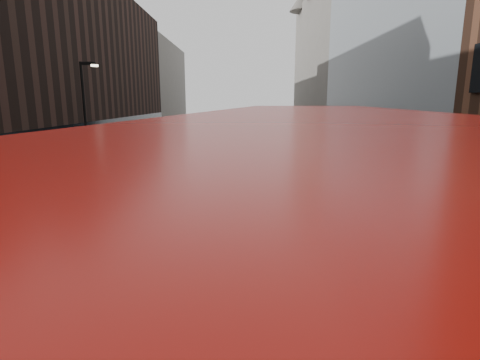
{
  "coord_description": "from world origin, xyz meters",
  "views": [
    {
      "loc": [
        1.13,
        -4.36,
        4.92
      ],
      "look_at": [
        1.01,
        7.1,
        2.5
      ],
      "focal_mm": 28.0,
      "sensor_mm": 36.0,
      "label": 1
    }
  ],
  "objects_px": {
    "grey_bus": "(259,125)",
    "car_c": "(269,145)",
    "car_a": "(277,176)",
    "street_lamp": "(86,114)",
    "red_bus": "(312,288)",
    "car_b": "(286,168)"
  },
  "relations": [
    {
      "from": "street_lamp",
      "to": "car_b",
      "type": "height_order",
      "value": "street_lamp"
    },
    {
      "from": "grey_bus",
      "to": "car_b",
      "type": "height_order",
      "value": "grey_bus"
    },
    {
      "from": "red_bus",
      "to": "grey_bus",
      "type": "relative_size",
      "value": 0.98
    },
    {
      "from": "red_bus",
      "to": "car_b",
      "type": "height_order",
      "value": "red_bus"
    },
    {
      "from": "car_a",
      "to": "car_b",
      "type": "height_order",
      "value": "car_b"
    },
    {
      "from": "street_lamp",
      "to": "car_c",
      "type": "xyz_separation_m",
      "value": [
        11.77,
        14.0,
        -3.45
      ]
    },
    {
      "from": "grey_bus",
      "to": "car_c",
      "type": "relative_size",
      "value": 2.45
    },
    {
      "from": "street_lamp",
      "to": "car_a",
      "type": "xyz_separation_m",
      "value": [
        11.26,
        -0.99,
        -3.53
      ]
    },
    {
      "from": "red_bus",
      "to": "car_a",
      "type": "xyz_separation_m",
      "value": [
        1.07,
        17.13,
        -2.02
      ]
    },
    {
      "from": "grey_bus",
      "to": "car_c",
      "type": "distance_m",
      "value": 10.11
    },
    {
      "from": "grey_bus",
      "to": "car_a",
      "type": "bearing_deg",
      "value": -92.99
    },
    {
      "from": "street_lamp",
      "to": "car_b",
      "type": "bearing_deg",
      "value": 6.53
    },
    {
      "from": "red_bus",
      "to": "car_b",
      "type": "relative_size",
      "value": 2.82
    },
    {
      "from": "red_bus",
      "to": "grey_bus",
      "type": "height_order",
      "value": "red_bus"
    },
    {
      "from": "grey_bus",
      "to": "car_a",
      "type": "height_order",
      "value": "grey_bus"
    },
    {
      "from": "grey_bus",
      "to": "car_b",
      "type": "xyz_separation_m",
      "value": [
        0.87,
        -22.61,
        -1.41
      ]
    },
    {
      "from": "street_lamp",
      "to": "grey_bus",
      "type": "xyz_separation_m",
      "value": [
        11.19,
        24.0,
        -2.07
      ]
    },
    {
      "from": "car_a",
      "to": "car_c",
      "type": "distance_m",
      "value": 15.0
    },
    {
      "from": "red_bus",
      "to": "car_a",
      "type": "distance_m",
      "value": 17.28
    },
    {
      "from": "red_bus",
      "to": "grey_bus",
      "type": "bearing_deg",
      "value": 96.22
    },
    {
      "from": "grey_bus",
      "to": "street_lamp",
      "type": "bearing_deg",
      "value": -118.16
    },
    {
      "from": "red_bus",
      "to": "car_c",
      "type": "height_order",
      "value": "red_bus"
    }
  ]
}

